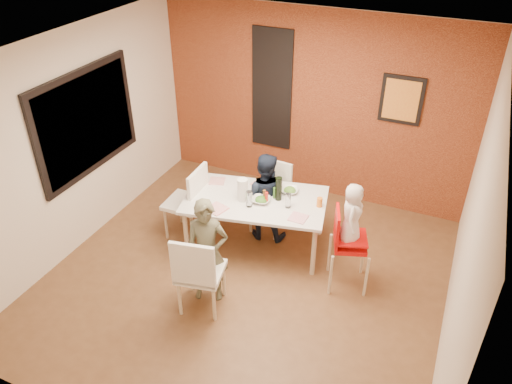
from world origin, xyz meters
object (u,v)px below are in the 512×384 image
at_px(wine_bottle, 279,189).
at_px(high_chair, 346,241).
at_px(child_near, 207,252).
at_px(toddler, 352,215).
at_px(chair_left, 190,199).
at_px(paper_towel_roll, 243,190).
at_px(chair_near, 198,271).
at_px(child_far, 265,197).
at_px(chair_far, 272,192).
at_px(dining_table, 255,203).

bearing_deg(wine_bottle, high_chair, -19.46).
height_order(child_near, toddler, toddler).
distance_m(child_near, toddler, 1.62).
distance_m(chair_left, paper_towel_roll, 0.78).
xyz_separation_m(high_chair, child_near, (-1.32, -0.82, 0.03)).
distance_m(chair_near, paper_towel_roll, 1.26).
bearing_deg(high_chair, chair_left, 68.47).
height_order(chair_left, child_near, child_near).
distance_m(high_chair, child_far, 1.29).
bearing_deg(chair_far, dining_table, -88.34).
distance_m(chair_left, child_far, 0.96).
height_order(chair_near, child_far, child_far).
xyz_separation_m(chair_near, chair_far, (0.11, 1.80, -0.04)).
relative_size(child_near, toddler, 1.71).
distance_m(chair_far, paper_towel_roll, 0.68).
bearing_deg(wine_bottle, child_near, -107.56).
distance_m(high_chair, paper_towel_roll, 1.39).
height_order(child_far, wine_bottle, child_far).
distance_m(chair_near, wine_bottle, 1.48).
height_order(dining_table, wine_bottle, wine_bottle).
bearing_deg(dining_table, chair_near, -93.74).
height_order(dining_table, child_far, child_far).
bearing_deg(wine_bottle, chair_near, -103.90).
distance_m(chair_far, high_chair, 1.40).
xyz_separation_m(chair_near, child_near, (-0.02, 0.25, 0.07)).
bearing_deg(child_far, wine_bottle, 140.23).
distance_m(chair_left, toddler, 2.14).
bearing_deg(child_near, dining_table, 62.94).
height_order(chair_left, toddler, toddler).
height_order(chair_near, chair_far, chair_near).
height_order(chair_far, chair_left, chair_left).
distance_m(child_near, child_far, 1.31).
relative_size(dining_table, child_far, 1.55).
relative_size(dining_table, high_chair, 1.85).
xyz_separation_m(dining_table, wine_bottle, (0.26, 0.10, 0.22)).
bearing_deg(dining_table, wine_bottle, 21.65).
relative_size(chair_left, wine_bottle, 3.32).
xyz_separation_m(chair_left, child_near, (0.75, -0.92, 0.07)).
relative_size(chair_left, child_near, 0.80).
bearing_deg(wine_bottle, toddler, -18.19).
relative_size(high_chair, child_near, 0.80).
height_order(high_chair, paper_towel_roll, high_chair).
bearing_deg(child_near, chair_far, 63.71).
bearing_deg(child_near, chair_left, 107.80).
relative_size(chair_near, chair_left, 0.99).
height_order(chair_near, chair_left, chair_left).
bearing_deg(chair_far, high_chair, -26.44).
xyz_separation_m(wine_bottle, paper_towel_roll, (-0.40, -0.18, -0.01)).
height_order(child_near, paper_towel_roll, child_near).
bearing_deg(child_far, chair_far, -101.35).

